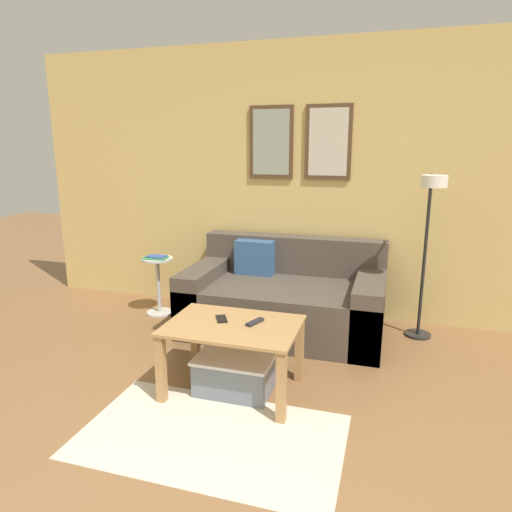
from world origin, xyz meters
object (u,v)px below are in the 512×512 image
object	(u,v)px
side_table	(158,281)
book_stack	(156,257)
floor_lamp	(429,226)
remote_control	(255,322)
storage_bin	(235,373)
cell_phone	(222,319)
couch	(285,299)
coffee_table	(233,337)

from	to	relation	value
side_table	book_stack	bearing A→B (deg)	-93.91
floor_lamp	remote_control	xyz separation A→B (m)	(-1.10, -1.10, -0.51)
book_stack	storage_bin	bearing A→B (deg)	-43.81
book_stack	cell_phone	size ratio (longest dim) A/B	1.73
couch	storage_bin	bearing A→B (deg)	-93.37
couch	floor_lamp	size ratio (longest dim) A/B	1.22
coffee_table	storage_bin	world-z (taller)	coffee_table
storage_bin	floor_lamp	bearing A→B (deg)	43.39
couch	book_stack	size ratio (longest dim) A/B	7.08
couch	floor_lamp	distance (m)	1.36
cell_phone	couch	bearing A→B (deg)	52.44
floor_lamp	cell_phone	bearing A→B (deg)	-140.64
cell_phone	remote_control	bearing A→B (deg)	-29.34
couch	book_stack	bearing A→B (deg)	179.66
book_stack	cell_phone	bearing A→B (deg)	-45.13
storage_bin	floor_lamp	distance (m)	1.90
side_table	cell_phone	size ratio (longest dim) A/B	4.02
remote_control	cell_phone	xyz separation A→B (m)	(-0.24, 0.01, -0.01)
floor_lamp	remote_control	size ratio (longest dim) A/B	9.34
coffee_table	book_stack	world-z (taller)	book_stack
couch	coffee_table	bearing A→B (deg)	-94.02
storage_bin	book_stack	size ratio (longest dim) A/B	2.13
storage_bin	side_table	xyz separation A→B (m)	(-1.21, 1.18, 0.21)
couch	floor_lamp	world-z (taller)	floor_lamp
storage_bin	cell_phone	bearing A→B (deg)	152.32
coffee_table	cell_phone	xyz separation A→B (m)	(-0.10, 0.06, 0.10)
side_table	book_stack	xyz separation A→B (m)	(-0.00, -0.02, 0.24)
floor_lamp	book_stack	xyz separation A→B (m)	(-2.43, 0.00, -0.42)
coffee_table	book_stack	xyz separation A→B (m)	(-1.19, 1.16, 0.19)
coffee_table	remote_control	bearing A→B (deg)	21.37
couch	coffee_table	xyz separation A→B (m)	(-0.08, -1.15, 0.10)
couch	coffee_table	size ratio (longest dim) A/B	1.98
couch	cell_phone	bearing A→B (deg)	-99.45
floor_lamp	book_stack	distance (m)	2.47
couch	storage_bin	world-z (taller)	couch
side_table	cell_phone	bearing A→B (deg)	-45.66
couch	cell_phone	distance (m)	1.12
storage_bin	cell_phone	size ratio (longest dim) A/B	3.67
book_stack	cell_phone	xyz separation A→B (m)	(1.09, -1.10, -0.09)
coffee_table	cell_phone	size ratio (longest dim) A/B	6.19
side_table	remote_control	distance (m)	1.75
storage_bin	floor_lamp	xyz separation A→B (m)	(1.22, 1.16, 0.87)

